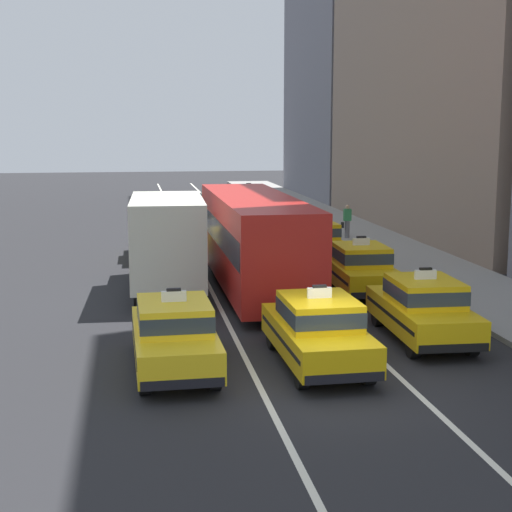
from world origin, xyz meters
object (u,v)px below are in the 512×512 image
(box_truck_left_second, at_px, (167,240))
(taxi_right_fifth, at_px, (261,208))
(taxi_center_nearest, at_px, (318,330))
(bus_center_second, at_px, (254,237))
(taxi_right_sixth, at_px, (248,200))
(taxi_left_nearest, at_px, (174,334))
(taxi_right_fourth, at_px, (280,222))
(taxi_right_third, at_px, (314,241))
(fire_hydrant, at_px, (443,283))
(taxi_right_second, at_px, (360,268))
(pedestrian_near_crosswalk, at_px, (347,221))
(taxi_right_nearest, at_px, (423,308))
(taxi_left_third, at_px, (155,237))
(sedan_center_third, at_px, (230,231))

(box_truck_left_second, height_order, taxi_right_fifth, box_truck_left_second)
(taxi_center_nearest, relative_size, bus_center_second, 0.41)
(box_truck_left_second, height_order, taxi_right_sixth, box_truck_left_second)
(taxi_left_nearest, height_order, taxi_right_fourth, same)
(taxi_right_third, height_order, fire_hydrant, taxi_right_third)
(taxi_right_second, bearing_deg, pedestrian_near_crosswalk, 76.16)
(taxi_right_third, bearing_deg, taxi_right_nearest, -89.95)
(taxi_right_fourth, bearing_deg, taxi_right_third, -88.45)
(bus_center_second, height_order, taxi_right_third, bus_center_second)
(taxi_left_third, height_order, taxi_right_fourth, same)
(box_truck_left_second, height_order, taxi_left_third, box_truck_left_second)
(sedan_center_third, relative_size, taxi_right_fourth, 0.94)
(taxi_left_third, xyz_separation_m, taxi_right_nearest, (6.49, -14.10, 0.00))
(taxi_left_third, distance_m, fire_hydrant, 13.12)
(taxi_right_sixth, relative_size, fire_hydrant, 6.29)
(taxi_left_third, xyz_separation_m, taxi_right_sixth, (6.46, 15.94, 0.00))
(taxi_right_fourth, distance_m, pedestrian_near_crosswalk, 3.28)
(box_truck_left_second, height_order, taxi_right_nearest, box_truck_left_second)
(sedan_center_third, bearing_deg, taxi_left_third, -155.71)
(taxi_right_third, relative_size, taxi_right_fifth, 1.00)
(sedan_center_third, distance_m, taxi_right_sixth, 14.72)
(taxi_left_third, relative_size, pedestrian_near_crosswalk, 2.83)
(box_truck_left_second, bearing_deg, pedestrian_near_crosswalk, 48.67)
(taxi_right_second, bearing_deg, taxi_right_nearest, -90.52)
(sedan_center_third, height_order, taxi_right_nearest, taxi_right_nearest)
(taxi_left_third, height_order, sedan_center_third, taxi_left_third)
(taxi_right_second, bearing_deg, taxi_left_third, 128.36)
(box_truck_left_second, distance_m, taxi_right_fifth, 18.90)
(taxi_right_second, relative_size, taxi_right_fourth, 1.01)
(sedan_center_third, bearing_deg, taxi_right_second, -72.30)
(taxi_left_nearest, bearing_deg, pedestrian_near_crosswalk, 63.55)
(box_truck_left_second, bearing_deg, taxi_center_nearest, -70.88)
(box_truck_left_second, height_order, taxi_center_nearest, box_truck_left_second)
(taxi_left_nearest, distance_m, taxi_right_fourth, 21.07)
(taxi_left_third, height_order, pedestrian_near_crosswalk, taxi_left_third)
(taxi_center_nearest, relative_size, taxi_right_sixth, 1.00)
(taxi_right_fifth, bearing_deg, taxi_right_sixth, 89.72)
(taxi_left_nearest, bearing_deg, bus_center_second, 69.36)
(sedan_center_third, distance_m, taxi_right_nearest, 15.94)
(fire_hydrant, bearing_deg, taxi_right_fifth, 97.02)
(box_truck_left_second, distance_m, taxi_right_fourth, 13.01)
(box_truck_left_second, xyz_separation_m, taxi_right_fourth, (6.10, 11.46, -0.90))
(sedan_center_third, distance_m, fire_hydrant, 12.44)
(bus_center_second, xyz_separation_m, taxi_right_fourth, (3.16, 11.52, -0.94))
(sedan_center_third, distance_m, pedestrian_near_crosswalk, 6.33)
(taxi_right_second, xyz_separation_m, pedestrian_near_crosswalk, (2.89, 11.74, 0.08))
(taxi_right_second, distance_m, taxi_right_sixth, 24.21)
(sedan_center_third, bearing_deg, taxi_right_nearest, -78.87)
(taxi_center_nearest, relative_size, taxi_right_third, 1.00)
(taxi_right_fourth, bearing_deg, taxi_left_nearest, -107.63)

